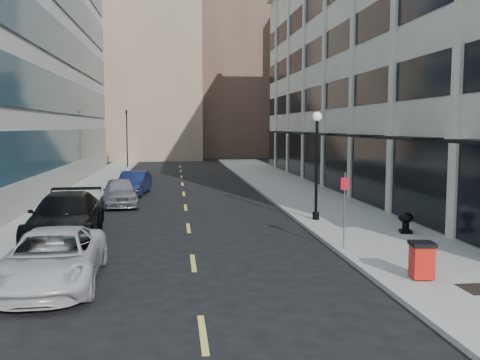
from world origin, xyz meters
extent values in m
cube|color=gray|center=(7.50, 20.00, 0.07)|extent=(5.00, 80.00, 0.15)
cube|color=gray|center=(-6.50, 20.00, 0.07)|extent=(3.00, 80.00, 0.15)
cube|color=beige|center=(17.00, 27.00, 9.00)|extent=(14.00, 46.00, 18.00)
cube|color=black|center=(10.02, 27.00, 2.00)|extent=(0.18, 46.00, 3.60)
cube|color=black|center=(10.03, 27.00, 6.50)|extent=(0.12, 46.00, 1.80)
cube|color=black|center=(10.03, 27.00, 10.00)|extent=(0.12, 46.00, 1.80)
cube|color=beige|center=(10.00, 10.00, 9.00)|extent=(0.35, 0.60, 18.00)
cube|color=beige|center=(10.00, 16.00, 9.00)|extent=(0.35, 0.60, 18.00)
cube|color=beige|center=(10.00, 22.00, 9.00)|extent=(0.35, 0.60, 18.00)
cube|color=beige|center=(10.00, 28.00, 9.00)|extent=(0.35, 0.60, 18.00)
cube|color=beige|center=(10.00, 34.00, 9.00)|extent=(0.35, 0.60, 18.00)
cube|color=beige|center=(10.00, 40.00, 9.00)|extent=(0.35, 0.60, 18.00)
cube|color=beige|center=(10.00, 46.00, 9.00)|extent=(0.35, 0.60, 18.00)
cube|color=black|center=(9.35, 13.00, 3.90)|extent=(1.30, 4.00, 0.12)
cube|color=black|center=(9.35, 19.00, 3.90)|extent=(1.30, 4.00, 0.12)
cube|color=black|center=(9.35, 25.00, 3.90)|extent=(1.30, 4.00, 0.12)
cube|color=black|center=(9.35, 31.00, 3.90)|extent=(1.30, 4.00, 0.12)
cube|color=black|center=(9.35, 37.00, 3.90)|extent=(1.30, 4.00, 0.12)
cube|color=black|center=(9.35, 43.00, 3.90)|extent=(1.30, 4.00, 0.12)
cube|color=gray|center=(-7.96, 27.00, 0.90)|extent=(0.20, 46.00, 1.80)
cube|color=#2C5568|center=(-7.97, 27.00, 3.00)|extent=(0.14, 45.60, 2.40)
cube|color=#2C5568|center=(-7.97, 27.00, 6.50)|extent=(0.14, 45.60, 2.40)
cube|color=#2C5568|center=(-7.97, 27.00, 10.00)|extent=(0.14, 45.60, 2.40)
cube|color=#997A64|center=(-4.00, 68.00, 14.00)|extent=(14.00, 18.00, 28.00)
cube|color=brown|center=(8.00, 72.00, 17.00)|extent=(12.00, 16.00, 34.00)
cube|color=#997A64|center=(-14.00, 78.00, 11.00)|extent=(12.00, 14.00, 22.00)
cube|color=beige|center=(18.00, 66.00, 10.00)|extent=(10.00, 14.00, 20.00)
cube|color=#D8CC4C|center=(0.00, 2.00, 0.01)|extent=(0.15, 2.20, 0.01)
cube|color=#D8CC4C|center=(0.00, 8.00, 0.01)|extent=(0.15, 2.20, 0.01)
cube|color=#D8CC4C|center=(0.00, 14.00, 0.01)|extent=(0.15, 2.20, 0.01)
cube|color=#D8CC4C|center=(0.00, 20.00, 0.01)|extent=(0.15, 2.20, 0.01)
cube|color=#D8CC4C|center=(0.00, 26.00, 0.01)|extent=(0.15, 2.20, 0.01)
cube|color=#D8CC4C|center=(0.00, 32.00, 0.01)|extent=(0.15, 2.20, 0.01)
cube|color=#D8CC4C|center=(0.00, 38.00, 0.01)|extent=(0.15, 2.20, 0.01)
cube|color=#D8CC4C|center=(0.00, 44.00, 0.01)|extent=(0.15, 2.20, 0.01)
cube|color=#D8CC4C|center=(0.00, 50.00, 0.01)|extent=(0.15, 2.20, 0.01)
cylinder|color=black|center=(-5.50, 48.00, 3.00)|extent=(0.12, 0.12, 6.00)
imported|color=black|center=(-5.50, 48.00, 5.99)|extent=(0.66, 0.66, 1.98)
imported|color=silver|center=(-3.95, 6.00, 0.77)|extent=(2.74, 5.61, 1.53)
imported|color=black|center=(-4.80, 12.20, 0.90)|extent=(2.67, 6.24, 1.79)
imported|color=gray|center=(-3.59, 21.00, 0.78)|extent=(2.44, 4.78, 1.56)
imported|color=#121B45|center=(-3.20, 25.92, 0.75)|extent=(2.15, 4.73, 1.50)
cube|color=#BA160C|center=(6.26, 4.88, 0.66)|extent=(0.64, 0.64, 0.92)
cube|color=black|center=(6.26, 4.88, 1.15)|extent=(0.72, 0.72, 0.11)
cylinder|color=black|center=(6.07, 5.19, 0.25)|extent=(0.06, 0.20, 0.20)
cylinder|color=black|center=(6.44, 5.19, 0.25)|extent=(0.06, 0.20, 0.20)
cylinder|color=black|center=(5.84, 14.63, 0.32)|extent=(0.30, 0.30, 0.34)
cylinder|color=black|center=(5.84, 14.63, 2.52)|extent=(0.13, 0.13, 4.37)
sphere|color=silver|center=(5.84, 14.63, 4.85)|extent=(0.42, 0.42, 0.42)
cone|color=black|center=(5.84, 14.63, 5.09)|extent=(0.11, 0.11, 0.17)
cylinder|color=slate|center=(5.30, 8.87, 1.48)|extent=(0.05, 0.05, 2.66)
cube|color=#A50B1A|center=(5.30, 8.85, 2.43)|extent=(0.31, 0.06, 0.42)
cube|color=black|center=(8.60, 11.15, 0.21)|extent=(0.52, 0.52, 0.13)
cylinder|color=black|center=(8.60, 11.15, 0.47)|extent=(0.28, 0.28, 0.43)
ellipsoid|color=black|center=(8.60, 11.15, 0.77)|extent=(0.60, 0.60, 0.42)
camera|label=1|loc=(-0.55, -8.98, 4.40)|focal=40.00mm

